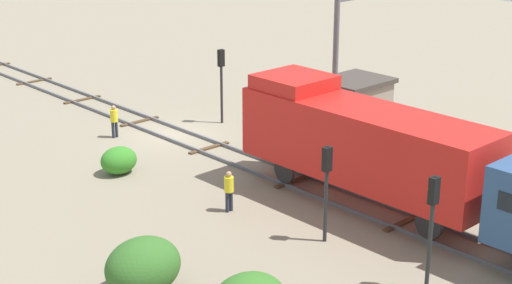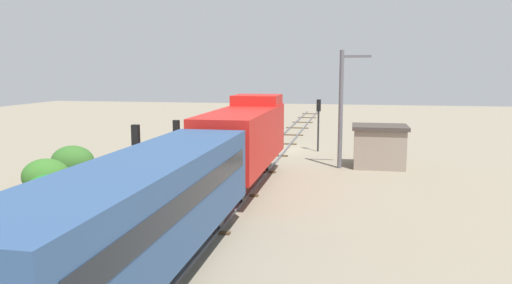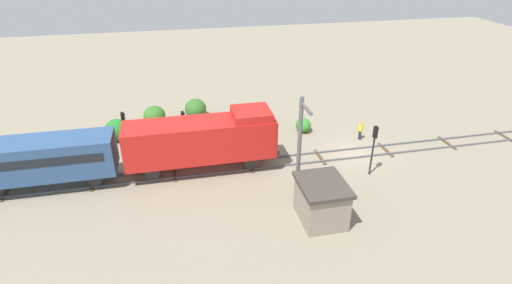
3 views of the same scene
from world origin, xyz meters
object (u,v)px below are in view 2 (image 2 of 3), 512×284
passenger_car_leading (145,204)px  catenary_mast (342,106)px  traffic_signal_near (319,115)px  locomotive (244,135)px  traffic_signal_mid (177,141)px  traffic_signal_far (136,151)px  worker_near_track (252,134)px  relay_hut (379,146)px  worker_by_signal (189,155)px

passenger_car_leading → catenary_mast: catenary_mast is taller
passenger_car_leading → traffic_signal_near: size_ratio=3.48×
passenger_car_leading → traffic_signal_near: 25.71m
locomotive → traffic_signal_mid: bearing=20.9°
traffic_signal_near → locomotive: bearing=75.3°
traffic_signal_far → passenger_car_leading: bearing=115.9°
locomotive → worker_near_track: size_ratio=6.82×
relay_hut → locomotive: bearing=41.3°
locomotive → worker_near_track: locomotive is taller
traffic_signal_near → worker_by_signal: size_ratio=2.36×
locomotive → traffic_signal_near: (-3.20, -12.18, 0.03)m
locomotive → catenary_mast: (-5.07, -5.80, 1.22)m
locomotive → traffic_signal_far: 6.92m
locomotive → worker_by_signal: size_ratio=6.82×
locomotive → catenary_mast: catenary_mast is taller
traffic_signal_far → relay_hut: 16.78m
traffic_signal_near → catenary_mast: catenary_mast is taller
passenger_car_leading → worker_by_signal: passenger_car_leading is taller
traffic_signal_far → worker_by_signal: traffic_signal_far is taller
traffic_signal_mid → catenary_mast: catenary_mast is taller
passenger_car_leading → worker_near_track: passenger_car_leading is taller
locomotive → catenary_mast: bearing=-131.2°
worker_near_track → catenary_mast: size_ratio=0.23×
worker_by_signal → locomotive: bearing=-137.3°
locomotive → traffic_signal_near: bearing=-104.7°
traffic_signal_far → worker_by_signal: bearing=-86.2°
locomotive → worker_by_signal: 5.51m
passenger_car_leading → traffic_signal_near: (-3.20, -25.51, 0.28)m
traffic_signal_mid → worker_near_track: size_ratio=2.15×
traffic_signal_near → catenary_mast: size_ratio=0.54×
worker_by_signal → worker_near_track: bearing=-20.4°
traffic_signal_near → traffic_signal_far: size_ratio=1.03×
traffic_signal_far → worker_by_signal: (0.60, -9.00, -1.73)m
traffic_signal_mid → catenary_mast: 11.14m
traffic_signal_far → relay_hut: size_ratio=1.12×
locomotive → worker_near_track: (2.40, -14.00, -1.78)m
catenary_mast → relay_hut: size_ratio=2.14×
traffic_signal_far → traffic_signal_mid: bearing=-92.5°
catenary_mast → relay_hut: (-2.43, -0.80, -2.60)m
passenger_car_leading → worker_near_track: size_ratio=8.24×
traffic_signal_mid → worker_by_signal: size_ratio=2.15×
locomotive → catenary_mast: 7.79m
passenger_car_leading → worker_by_signal: bearing=-75.7°
passenger_car_leading → locomotive: bearing=-90.0°
worker_near_track → catenary_mast: (-7.47, 8.20, 3.00)m
locomotive → relay_hut: locomotive is taller
worker_near_track → relay_hut: size_ratio=0.49×
worker_near_track → traffic_signal_far: bearing=168.0°
worker_near_track → worker_by_signal: bearing=162.1°
passenger_car_leading → relay_hut: size_ratio=4.00×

